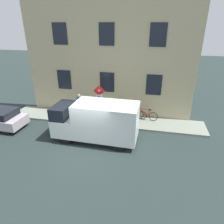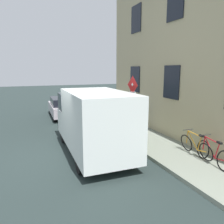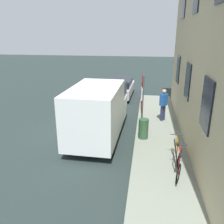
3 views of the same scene
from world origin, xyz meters
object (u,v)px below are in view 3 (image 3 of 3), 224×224
(bicycle_red, at_px, (179,164))
(pedestrian, at_px, (163,104))
(sign_post_stacked, at_px, (142,98))
(delivery_van, at_px, (99,110))
(litter_bin, at_px, (143,129))
(bicycle_orange, at_px, (176,153))
(parked_hatchback, at_px, (120,87))

(bicycle_red, height_order, pedestrian, pedestrian)
(sign_post_stacked, relative_size, pedestrian, 1.60)
(sign_post_stacked, bearing_deg, pedestrian, 59.59)
(delivery_van, bearing_deg, litter_bin, -93.43)
(pedestrian, bearing_deg, delivery_van, -104.69)
(delivery_van, relative_size, bicycle_orange, 3.13)
(pedestrian, height_order, litter_bin, pedestrian)
(sign_post_stacked, relative_size, delivery_van, 0.51)
(sign_post_stacked, xyz_separation_m, litter_bin, (0.15, -0.51, -1.29))
(pedestrian, xyz_separation_m, litter_bin, (-0.98, -2.44, -0.48))
(sign_post_stacked, height_order, bicycle_orange, sign_post_stacked)
(pedestrian, bearing_deg, parked_hatchback, 158.31)
(sign_post_stacked, distance_m, bicycle_red, 3.75)
(parked_hatchback, xyz_separation_m, litter_bin, (1.90, -7.47, -0.14))
(parked_hatchback, bearing_deg, delivery_van, -179.24)
(delivery_van, distance_m, litter_bin, 2.19)
(litter_bin, bearing_deg, bicycle_red, -65.38)
(parked_hatchback, bearing_deg, bicycle_red, -160.91)
(delivery_van, height_order, parked_hatchback, delivery_van)
(parked_hatchback, xyz_separation_m, pedestrian, (2.88, -5.03, 0.34))
(sign_post_stacked, height_order, parked_hatchback, sign_post_stacked)
(bicycle_orange, bearing_deg, pedestrian, 6.02)
(sign_post_stacked, distance_m, litter_bin, 1.39)
(bicycle_red, bearing_deg, parked_hatchback, 25.33)
(delivery_van, xyz_separation_m, parked_hatchback, (0.15, 7.30, -0.60))
(bicycle_orange, height_order, pedestrian, pedestrian)
(delivery_van, bearing_deg, bicycle_red, -129.79)
(parked_hatchback, height_order, litter_bin, parked_hatchback)
(parked_hatchback, bearing_deg, litter_bin, -163.77)
(bicycle_red, distance_m, pedestrian, 5.17)
(bicycle_red, distance_m, litter_bin, 2.96)
(bicycle_orange, bearing_deg, litter_bin, 35.71)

